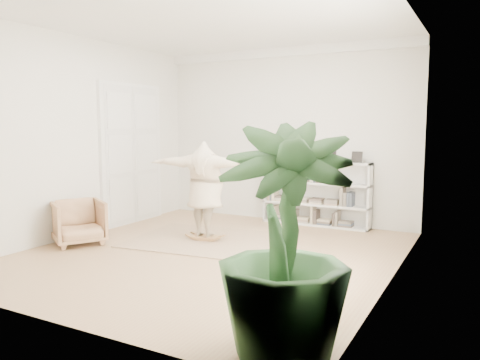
% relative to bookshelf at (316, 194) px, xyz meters
% --- Properties ---
extents(floor, '(6.00, 6.00, 0.00)m').
position_rel_bookshelf_xyz_m(floor, '(-0.74, -2.82, -0.64)').
color(floor, '#9F7652').
rests_on(floor, ground).
extents(room_shell, '(6.00, 6.00, 6.00)m').
position_rel_bookshelf_xyz_m(room_shell, '(-0.74, 0.12, 2.87)').
color(room_shell, silver).
rests_on(room_shell, floor).
extents(doors, '(0.09, 1.78, 2.92)m').
position_rel_bookshelf_xyz_m(doors, '(-3.45, -1.52, 0.76)').
color(doors, white).
rests_on(doors, floor).
extents(bookshelf, '(2.20, 0.35, 1.64)m').
position_rel_bookshelf_xyz_m(bookshelf, '(0.00, 0.00, 0.00)').
color(bookshelf, silver).
rests_on(bookshelf, floor).
extents(armchair, '(1.12, 1.11, 0.75)m').
position_rel_bookshelf_xyz_m(armchair, '(-3.04, -3.37, -0.26)').
color(armchair, tan).
rests_on(armchair, floor).
extents(rug, '(2.71, 2.27, 0.02)m').
position_rel_bookshelf_xyz_m(rug, '(-1.27, -2.17, -0.63)').
color(rug, tan).
rests_on(rug, floor).
extents(rocker_board, '(0.49, 0.33, 0.10)m').
position_rel_bookshelf_xyz_m(rocker_board, '(-1.27, -2.17, -0.57)').
color(rocker_board, brown).
rests_on(rocker_board, rug).
extents(person, '(2.08, 0.78, 1.65)m').
position_rel_bookshelf_xyz_m(person, '(-1.27, -2.17, 0.31)').
color(person, beige).
rests_on(person, rocker_board).
extents(houseplant, '(1.49, 1.49, 2.04)m').
position_rel_bookshelf_xyz_m(houseplant, '(1.56, -5.37, 0.39)').
color(houseplant, '#2B552A').
rests_on(houseplant, floor).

